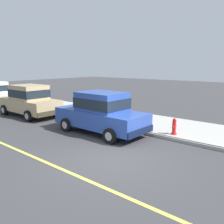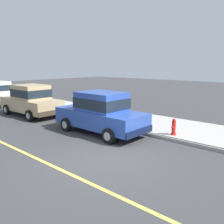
# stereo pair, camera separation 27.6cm
# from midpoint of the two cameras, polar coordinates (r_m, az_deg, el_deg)

# --- Properties ---
(ground_plane) EXTENTS (80.00, 80.00, 0.00)m
(ground_plane) POSITION_cam_midpoint_polar(r_m,az_deg,el_deg) (8.37, -0.28, -10.93)
(ground_plane) COLOR #38383A
(curb) EXTENTS (0.16, 64.00, 0.14)m
(curb) POSITION_cam_midpoint_polar(r_m,az_deg,el_deg) (10.81, 11.12, -5.58)
(curb) COLOR gray
(curb) RESTS_ON ground
(sidewalk) EXTENTS (3.60, 64.00, 0.14)m
(sidewalk) POSITION_cam_midpoint_polar(r_m,az_deg,el_deg) (12.35, 15.37, -3.67)
(sidewalk) COLOR #A8A59E
(sidewalk) RESTS_ON ground
(lane_centre_line) EXTENTS (0.12, 57.60, 0.01)m
(lane_centre_line) POSITION_cam_midpoint_polar(r_m,az_deg,el_deg) (7.35, -8.87, -14.29)
(lane_centre_line) COLOR #E0D64C
(lane_centre_line) RESTS_ON ground
(car_blue_sedan) EXTENTS (2.08, 4.62, 1.92)m
(car_blue_sedan) POSITION_cam_midpoint_polar(r_m,az_deg,el_deg) (11.13, -2.00, -0.05)
(car_blue_sedan) COLOR #28479E
(car_blue_sedan) RESTS_ON ground
(car_tan_sedan) EXTENTS (2.06, 4.61, 1.92)m
(car_tan_sedan) POSITION_cam_midpoint_polar(r_m,az_deg,el_deg) (15.78, -18.20, 2.73)
(car_tan_sedan) COLOR tan
(car_tan_sedan) RESTS_ON ground
(dog_white) EXTENTS (0.34, 0.73, 0.49)m
(dog_white) POSITION_cam_midpoint_polar(r_m,az_deg,el_deg) (12.98, 4.56, -0.96)
(dog_white) COLOR white
(dog_white) RESTS_ON sidewalk
(fire_hydrant) EXTENTS (0.34, 0.24, 0.72)m
(fire_hydrant) POSITION_cam_midpoint_polar(r_m,az_deg,el_deg) (10.82, 15.12, -3.52)
(fire_hydrant) COLOR red
(fire_hydrant) RESTS_ON sidewalk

